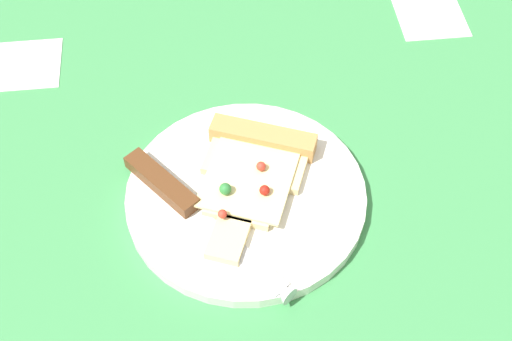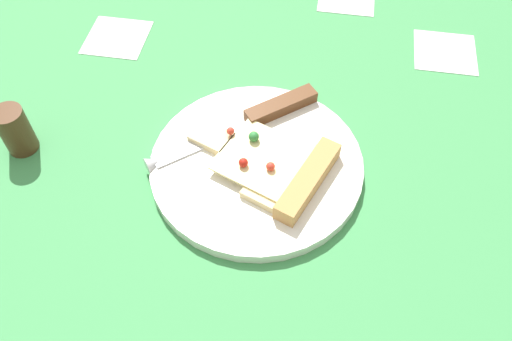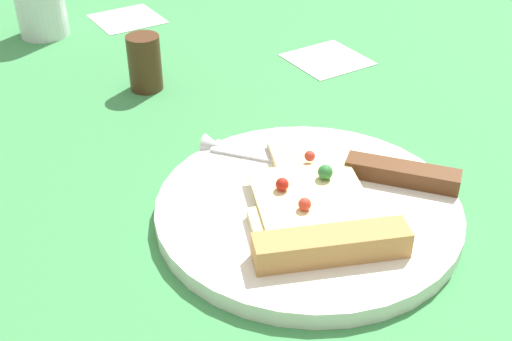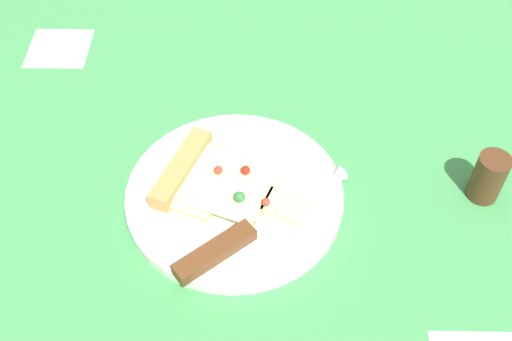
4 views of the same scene
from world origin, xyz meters
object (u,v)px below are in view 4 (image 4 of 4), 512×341
object	(u,v)px
plate	(235,196)
pepper_shaker	(488,177)
pizza_slice	(215,181)
knife	(248,232)

from	to	relation	value
plate	pepper_shaker	size ratio (longest dim) A/B	4.04
pizza_slice	knife	xyz separation A→B (cm)	(4.20, -7.04, -0.19)
pizza_slice	pepper_shaker	bearing A→B (deg)	112.60
plate	pizza_slice	xyz separation A→B (cm)	(-2.39, 0.96, 1.54)
plate	pizza_slice	size ratio (longest dim) A/B	1.37
knife	pepper_shaker	xyz separation A→B (cm)	(28.15, 7.46, 1.13)
plate	knife	size ratio (longest dim) A/B	1.31
pizza_slice	knife	size ratio (longest dim) A/B	0.95
knife	pepper_shaker	distance (cm)	29.14
pizza_slice	pepper_shaker	world-z (taller)	pepper_shaker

